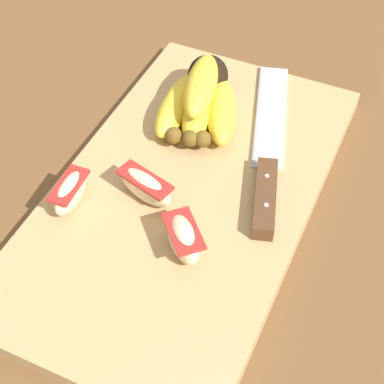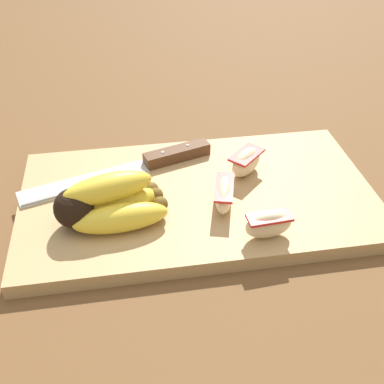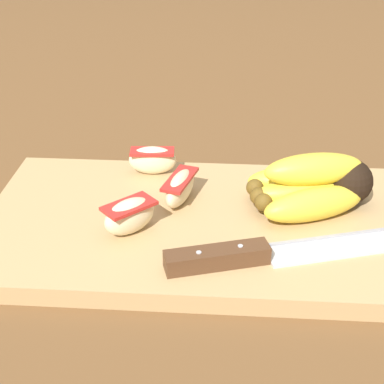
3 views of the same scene
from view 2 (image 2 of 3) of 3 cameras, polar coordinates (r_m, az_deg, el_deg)
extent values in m
plane|color=brown|center=(0.64, 0.81, -1.82)|extent=(6.00, 6.00, 0.00)
cube|color=tan|center=(0.64, 1.08, -0.69)|extent=(0.47, 0.26, 0.02)
sphere|color=black|center=(0.58, -14.06, -1.88)|extent=(0.05, 0.05, 0.05)
ellipsoid|color=yellow|center=(0.57, -8.64, -3.11)|extent=(0.12, 0.04, 0.04)
sphere|color=brown|center=(0.59, -3.87, -1.47)|extent=(0.02, 0.02, 0.02)
ellipsoid|color=yellow|center=(0.59, -9.30, -1.54)|extent=(0.12, 0.06, 0.04)
sphere|color=brown|center=(0.60, -4.41, -0.37)|extent=(0.02, 0.02, 0.02)
ellipsoid|color=yellow|center=(0.61, -9.91, -0.07)|extent=(0.12, 0.08, 0.04)
sphere|color=brown|center=(0.62, -4.98, 0.49)|extent=(0.02, 0.02, 0.02)
ellipsoid|color=yellow|center=(0.58, -10.13, 0.51)|extent=(0.12, 0.06, 0.04)
cube|color=silver|center=(0.67, -12.83, 1.09)|extent=(0.18, 0.09, 0.00)
cube|color=#99999E|center=(0.65, -12.49, 0.56)|extent=(0.17, 0.06, 0.00)
cube|color=#51331E|center=(0.70, -1.83, 4.63)|extent=(0.10, 0.05, 0.02)
cylinder|color=#B2B2B7|center=(0.70, -0.16, 5.73)|extent=(0.01, 0.01, 0.00)
cylinder|color=#B2B2B7|center=(0.68, -3.56, 4.84)|extent=(0.01, 0.01, 0.00)
ellipsoid|color=beige|center=(0.56, 9.25, -3.96)|extent=(0.06, 0.03, 0.04)
cube|color=red|center=(0.56, 9.37, -3.05)|extent=(0.05, 0.03, 0.00)
ellipsoid|color=beige|center=(0.66, 6.57, 3.62)|extent=(0.06, 0.06, 0.04)
cube|color=red|center=(0.66, 6.64, 4.51)|extent=(0.06, 0.06, 0.00)
ellipsoid|color=beige|center=(0.60, 3.89, -0.29)|extent=(0.04, 0.07, 0.03)
cube|color=red|center=(0.60, 3.94, 0.57)|extent=(0.04, 0.07, 0.00)
camera|label=1|loc=(0.85, 35.26, 40.20)|focal=58.31mm
camera|label=3|loc=(1.04, -6.92, 34.51)|focal=55.73mm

